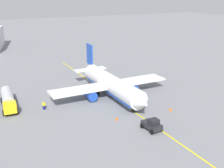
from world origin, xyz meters
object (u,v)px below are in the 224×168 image
object	(u,v)px
airplane	(111,84)
safety_cone_wingtip	(170,109)
safety_cone_nose	(117,118)
pushback_tug	(152,125)
fuel_tanker	(8,99)
refueling_worker	(44,106)

from	to	relation	value
airplane	safety_cone_wingtip	bearing A→B (deg)	29.17
safety_cone_nose	safety_cone_wingtip	bearing A→B (deg)	85.24
airplane	pushback_tug	xyz separation A→B (m)	(17.84, -0.92, -1.77)
pushback_tug	safety_cone_wingtip	world-z (taller)	pushback_tug
pushback_tug	airplane	bearing A→B (deg)	177.05
airplane	fuel_tanker	bearing A→B (deg)	-99.27
airplane	safety_cone_nose	distance (m)	12.75
fuel_tanker	refueling_worker	size ratio (longest dim) A/B	6.53
airplane	safety_cone_nose	xyz separation A→B (m)	(11.66, -4.53, -2.46)
fuel_tanker	pushback_tug	distance (m)	29.87
pushback_tug	safety_cone_wingtip	size ratio (longest dim) A/B	5.45
airplane	safety_cone_nose	world-z (taller)	airplane
airplane	safety_cone_wingtip	size ratio (longest dim) A/B	42.06
airplane	safety_cone_wingtip	xyz separation A→B (m)	(12.62, 7.04, -2.44)
refueling_worker	fuel_tanker	bearing A→B (deg)	-125.16
refueling_worker	safety_cone_wingtip	world-z (taller)	refueling_worker
safety_cone_wingtip	fuel_tanker	bearing A→B (deg)	-119.32
airplane	fuel_tanker	size ratio (longest dim) A/B	2.62
fuel_tanker	refueling_worker	xyz separation A→B (m)	(4.41, 6.26, -0.91)
safety_cone_wingtip	refueling_worker	bearing A→B (deg)	-117.56
fuel_tanker	pushback_tug	bearing A→B (deg)	44.24
pushback_tug	safety_cone_nose	world-z (taller)	pushback_tug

